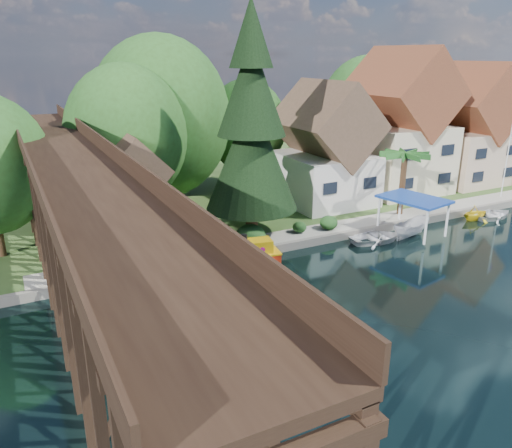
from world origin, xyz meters
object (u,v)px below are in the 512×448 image
object	(u,v)px
house_right	(466,132)
shed	(132,195)
boat_canopy	(412,220)
conifer	(251,127)
trestle_bridge	(78,220)
boat_yellow	(475,212)
boat_white_b	(494,213)
house_left	(325,153)
palm_tree	(405,157)
boat_white_a	(377,236)
tugboat	(258,254)
flagpole	(508,153)
house_center	(398,131)

from	to	relation	value
house_right	shed	world-z (taller)	house_right
boat_canopy	conifer	bearing A→B (deg)	155.90
trestle_bridge	boat_yellow	distance (m)	32.89
shed	trestle_bridge	bearing A→B (deg)	-118.19
house_right	boat_white_b	size ratio (longest dim) A/B	3.15
trestle_bridge	house_left	distance (m)	25.42
house_left	house_right	xyz separation A→B (m)	(18.00, 0.00, 0.64)
palm_tree	boat_yellow	bearing A→B (deg)	-27.33
conifer	boat_yellow	bearing A→B (deg)	-13.10
trestle_bridge	boat_canopy	bearing A→B (deg)	2.28
boat_white_b	boat_white_a	bearing A→B (deg)	88.67
shed	tugboat	distance (m)	10.46
flagpole	house_left	bearing A→B (deg)	158.19
boat_white_b	house_right	bearing A→B (deg)	-35.18
boat_yellow	boat_white_a	bearing A→B (deg)	92.56
boat_canopy	boat_white_b	xyz separation A→B (m)	(9.86, 0.21, -0.94)
tugboat	shed	bearing A→B (deg)	130.64
flagpole	palm_tree	bearing A→B (deg)	178.76
shed	palm_tree	xyz separation A→B (m)	(21.72, -4.75, 1.68)
tugboat	boat_canopy	xyz separation A→B (m)	(13.11, -0.78, 0.68)
shed	house_right	bearing A→B (deg)	2.39
house_center	shed	size ratio (longest dim) A/B	1.77
house_left	boat_white_a	size ratio (longest dim) A/B	2.55
trestle_bridge	boat_canopy	world-z (taller)	trestle_bridge
house_center	boat_canopy	world-z (taller)	house_center
conifer	palm_tree	distance (m)	13.94
trestle_bridge	palm_tree	bearing A→B (deg)	9.72
trestle_bridge	boat_white_b	xyz separation A→B (m)	(34.46, 1.19, -4.94)
conifer	boat_white_a	xyz separation A→B (m)	(8.30, -4.81, -8.16)
flagpole	tugboat	world-z (taller)	flagpole
boat_canopy	boat_yellow	distance (m)	7.97
trestle_bridge	tugboat	size ratio (longest dim) A/B	13.23
trestle_bridge	palm_tree	distance (m)	27.11
house_left	flagpole	xyz separation A→B (m)	(16.30, -6.52, -0.35)
shed	boat_yellow	size ratio (longest dim) A/B	2.89
house_left	shed	bearing A→B (deg)	-175.23
conifer	boat_white_b	bearing A→B (deg)	-12.95
shed	boat_white_b	bearing A→B (deg)	-15.44
shed	boat_canopy	size ratio (longest dim) A/B	1.44
trestle_bridge	boat_canopy	size ratio (longest dim) A/B	8.09
shed	boat_yellow	xyz separation A→B (m)	(27.52, -7.75, -3.11)
palm_tree	boat_white_a	size ratio (longest dim) A/B	1.33
house_center	shed	xyz separation A→B (m)	(-27.00, -2.00, -2.59)
trestle_bridge	conifer	distance (m)	14.90
trestle_bridge	flagpole	size ratio (longest dim) A/B	6.31
house_center	house_right	bearing A→B (deg)	-3.18
house_center	boat_white_a	world-z (taller)	house_center
boat_canopy	tugboat	bearing A→B (deg)	176.58
palm_tree	flagpole	size ratio (longest dim) A/B	0.82
flagpole	tugboat	bearing A→B (deg)	-174.77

